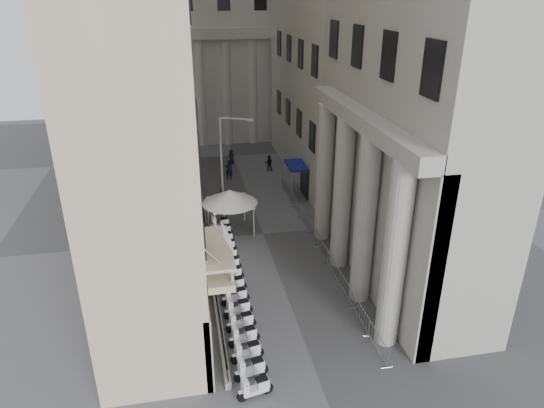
# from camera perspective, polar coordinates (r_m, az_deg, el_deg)

# --- Properties ---
(far_building) EXTENTS (22.00, 10.00, 30.00)m
(far_building) POSITION_cam_1_polar(r_m,az_deg,el_deg) (61.38, -6.17, 21.93)
(far_building) COLOR #A3A19A
(far_building) RESTS_ON ground
(iron_fence) EXTENTS (0.30, 28.00, 1.40)m
(iron_fence) POSITION_cam_1_polar(r_m,az_deg,el_deg) (35.49, -7.57, -4.99)
(iron_fence) COLOR black
(iron_fence) RESTS_ON ground
(blue_awning) EXTENTS (1.60, 3.00, 3.00)m
(blue_awning) POSITION_cam_1_polar(r_m,az_deg,el_deg) (43.75, 2.78, 1.00)
(blue_awning) COLOR navy
(blue_awning) RESTS_ON ground
(flag) EXTENTS (1.00, 1.40, 8.20)m
(flag) POSITION_cam_1_polar(r_m,az_deg,el_deg) (24.92, -4.64, -19.33)
(flag) COLOR #9E0C11
(flag) RESTS_ON ground
(scooter_0) EXTENTS (1.49, 0.84, 1.50)m
(scooter_0) POSITION_cam_1_polar(r_m,az_deg,el_deg) (23.85, -1.93, -21.73)
(scooter_0) COLOR white
(scooter_0) RESTS_ON ground
(scooter_1) EXTENTS (1.49, 0.84, 1.50)m
(scooter_1) POSITION_cam_1_polar(r_m,az_deg,el_deg) (24.70, -2.41, -19.74)
(scooter_1) COLOR white
(scooter_1) RESTS_ON ground
(scooter_2) EXTENTS (1.49, 0.84, 1.50)m
(scooter_2) POSITION_cam_1_polar(r_m,az_deg,el_deg) (25.59, -2.84, -17.89)
(scooter_2) COLOR white
(scooter_2) RESTS_ON ground
(scooter_3) EXTENTS (1.49, 0.84, 1.50)m
(scooter_3) POSITION_cam_1_polar(r_m,az_deg,el_deg) (26.50, -3.24, -16.16)
(scooter_3) COLOR white
(scooter_3) RESTS_ON ground
(scooter_4) EXTENTS (1.49, 0.84, 1.50)m
(scooter_4) POSITION_cam_1_polar(r_m,az_deg,el_deg) (27.43, -3.60, -14.54)
(scooter_4) COLOR white
(scooter_4) RESTS_ON ground
(scooter_5) EXTENTS (1.49, 0.84, 1.50)m
(scooter_5) POSITION_cam_1_polar(r_m,az_deg,el_deg) (28.39, -3.94, -13.04)
(scooter_5) COLOR white
(scooter_5) RESTS_ON ground
(scooter_6) EXTENTS (1.49, 0.84, 1.50)m
(scooter_6) POSITION_cam_1_polar(r_m,az_deg,el_deg) (29.36, -4.24, -11.63)
(scooter_6) COLOR white
(scooter_6) RESTS_ON ground
(scooter_7) EXTENTS (1.49, 0.84, 1.50)m
(scooter_7) POSITION_cam_1_polar(r_m,az_deg,el_deg) (30.35, -4.53, -10.31)
(scooter_7) COLOR white
(scooter_7) RESTS_ON ground
(scooter_8) EXTENTS (1.49, 0.84, 1.50)m
(scooter_8) POSITION_cam_1_polar(r_m,az_deg,el_deg) (31.36, -4.80, -9.08)
(scooter_8) COLOR white
(scooter_8) RESTS_ON ground
(scooter_9) EXTENTS (1.49, 0.84, 1.50)m
(scooter_9) POSITION_cam_1_polar(r_m,az_deg,el_deg) (32.38, -5.04, -7.92)
(scooter_9) COLOR white
(scooter_9) RESTS_ON ground
(scooter_10) EXTENTS (1.49, 0.84, 1.50)m
(scooter_10) POSITION_cam_1_polar(r_m,az_deg,el_deg) (33.42, -5.27, -6.84)
(scooter_10) COLOR white
(scooter_10) RESTS_ON ground
(scooter_11) EXTENTS (1.49, 0.84, 1.50)m
(scooter_11) POSITION_cam_1_polar(r_m,az_deg,el_deg) (34.46, -5.49, -5.82)
(scooter_11) COLOR white
(scooter_11) RESTS_ON ground
(scooter_12) EXTENTS (1.49, 0.84, 1.50)m
(scooter_12) POSITION_cam_1_polar(r_m,az_deg,el_deg) (35.52, -5.69, -4.86)
(scooter_12) COLOR white
(scooter_12) RESTS_ON ground
(scooter_13) EXTENTS (1.49, 0.84, 1.50)m
(scooter_13) POSITION_cam_1_polar(r_m,az_deg,el_deg) (36.59, -5.88, -3.95)
(scooter_13) COLOR white
(scooter_13) RESTS_ON ground
(scooter_14) EXTENTS (1.49, 0.84, 1.50)m
(scooter_14) POSITION_cam_1_polar(r_m,az_deg,el_deg) (37.67, -6.06, -3.10)
(scooter_14) COLOR white
(scooter_14) RESTS_ON ground
(barrier_0) EXTENTS (0.60, 2.40, 1.10)m
(barrier_0) POSITION_cam_1_polar(r_m,az_deg,el_deg) (26.59, 12.28, -16.61)
(barrier_0) COLOR #A5A8AD
(barrier_0) RESTS_ON ground
(barrier_1) EXTENTS (0.60, 2.40, 1.10)m
(barrier_1) POSITION_cam_1_polar(r_m,az_deg,el_deg) (28.37, 10.33, -13.46)
(barrier_1) COLOR #A5A8AD
(barrier_1) RESTS_ON ground
(barrier_2) EXTENTS (0.60, 2.40, 1.10)m
(barrier_2) POSITION_cam_1_polar(r_m,az_deg,el_deg) (30.25, 8.65, -10.68)
(barrier_2) COLOR #A5A8AD
(barrier_2) RESTS_ON ground
(barrier_3) EXTENTS (0.60, 2.40, 1.10)m
(barrier_3) POSITION_cam_1_polar(r_m,az_deg,el_deg) (32.21, 7.21, -8.22)
(barrier_3) COLOR #A5A8AD
(barrier_3) RESTS_ON ground
(barrier_4) EXTENTS (0.60, 2.40, 1.10)m
(barrier_4) POSITION_cam_1_polar(r_m,az_deg,el_deg) (34.24, 5.94, -6.05)
(barrier_4) COLOR #A5A8AD
(barrier_4) RESTS_ON ground
(barrier_5) EXTENTS (0.60, 2.40, 1.10)m
(barrier_5) POSITION_cam_1_polar(r_m,az_deg,el_deg) (36.33, 4.83, -4.12)
(barrier_5) COLOR #A5A8AD
(barrier_5) RESTS_ON ground
(barrier_6) EXTENTS (0.60, 2.40, 1.10)m
(barrier_6) POSITION_cam_1_polar(r_m,az_deg,el_deg) (38.47, 3.84, -2.40)
(barrier_6) COLOR #A5A8AD
(barrier_6) RESTS_ON ground
(barrier_7) EXTENTS (0.60, 2.40, 1.10)m
(barrier_7) POSITION_cam_1_polar(r_m,az_deg,el_deg) (40.66, 2.97, -0.87)
(barrier_7) COLOR #A5A8AD
(barrier_7) RESTS_ON ground
(barrier_8) EXTENTS (0.60, 2.40, 1.10)m
(barrier_8) POSITION_cam_1_polar(r_m,az_deg,el_deg) (42.87, 2.18, 0.51)
(barrier_8) COLOR #A5A8AD
(barrier_8) RESTS_ON ground
(barrier_9) EXTENTS (0.60, 2.40, 1.10)m
(barrier_9) POSITION_cam_1_polar(r_m,az_deg,el_deg) (45.12, 1.47, 1.75)
(barrier_9) COLOR #A5A8AD
(barrier_9) RESTS_ON ground
(security_tent) EXTENTS (4.16, 4.16, 3.38)m
(security_tent) POSITION_cam_1_polar(r_m,az_deg,el_deg) (36.25, -4.72, 0.77)
(security_tent) COLOR white
(security_tent) RESTS_ON ground
(street_lamp) EXTENTS (2.54, 1.30, 8.41)m
(street_lamp) POSITION_cam_1_polar(r_m,az_deg,el_deg) (37.35, -5.48, 5.07)
(street_lamp) COLOR #989BA0
(street_lamp) RESTS_ON ground
(info_kiosk) EXTENTS (0.37, 0.89, 1.83)m
(info_kiosk) POSITION_cam_1_polar(r_m,az_deg,el_deg) (40.94, -5.90, 0.63)
(info_kiosk) COLOR black
(info_kiosk) RESTS_ON ground
(pedestrian_a) EXTENTS (0.74, 0.51, 1.96)m
(pedestrian_a) POSITION_cam_1_polar(r_m,az_deg,el_deg) (47.32, -5.10, 4.02)
(pedestrian_a) COLOR #0C1632
(pedestrian_a) RESTS_ON ground
(pedestrian_b) EXTENTS (0.89, 0.75, 1.63)m
(pedestrian_b) POSITION_cam_1_polar(r_m,az_deg,el_deg) (49.55, -0.37, 4.84)
(pedestrian_b) COLOR black
(pedestrian_b) RESTS_ON ground
(pedestrian_c) EXTENTS (0.91, 0.77, 1.58)m
(pedestrian_c) POSITION_cam_1_polar(r_m,az_deg,el_deg) (51.69, -4.82, 5.55)
(pedestrian_c) COLOR black
(pedestrian_c) RESTS_ON ground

